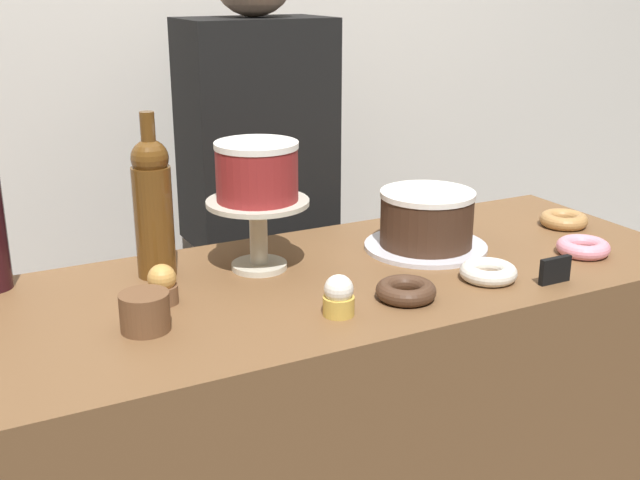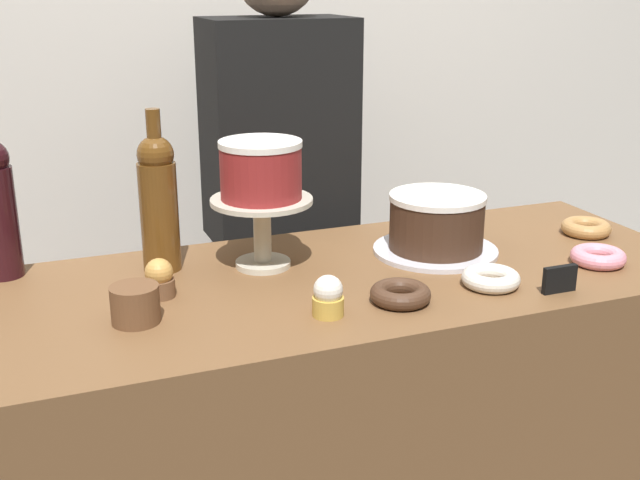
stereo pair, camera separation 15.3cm
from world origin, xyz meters
name	(u,v)px [view 1 (the left image)]	position (x,y,z in m)	size (l,w,h in m)	color
back_wall	(175,50)	(0.00, 0.87, 1.30)	(6.00, 0.05, 2.60)	silver
display_counter	(320,479)	(0.00, 0.00, 0.46)	(1.60, 0.59, 0.93)	brown
cake_stand_pedestal	(258,223)	(-0.08, 0.11, 1.03)	(0.21, 0.21, 0.14)	beige
white_layer_cake	(257,171)	(-0.08, 0.11, 1.13)	(0.16, 0.16, 0.12)	maroon
silver_serving_platter	(425,246)	(0.29, 0.05, 0.93)	(0.27, 0.27, 0.01)	silver
chocolate_round_cake	(427,218)	(0.29, 0.05, 1.00)	(0.20, 0.20, 0.12)	#3D2619
wine_bottle_amber	(153,205)	(-0.28, 0.17, 1.07)	(0.08, 0.08, 0.33)	#5B3814
cupcake_vanilla	(339,296)	(-0.05, -0.17, 0.96)	(0.06, 0.06, 0.07)	gold
cupcake_caramel	(162,285)	(-0.31, 0.02, 0.96)	(0.06, 0.06, 0.07)	brown
donut_sugar	(488,272)	(0.29, -0.16, 0.94)	(0.11, 0.11, 0.03)	silver
donut_pink	(583,247)	(0.56, -0.13, 0.94)	(0.11, 0.11, 0.03)	pink
donut_maple	(564,220)	(0.67, 0.04, 0.94)	(0.11, 0.11, 0.03)	#B27F47
donut_chocolate	(406,291)	(0.09, -0.16, 0.94)	(0.11, 0.11, 0.03)	#472D1E
cookie_stack	(145,312)	(-0.37, -0.08, 0.96)	(0.08, 0.08, 0.07)	brown
price_sign_chalkboard	(555,270)	(0.39, -0.23, 0.95)	(0.07, 0.01, 0.05)	black
barista_figure	(260,240)	(0.09, 0.52, 0.84)	(0.36, 0.22, 1.60)	black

